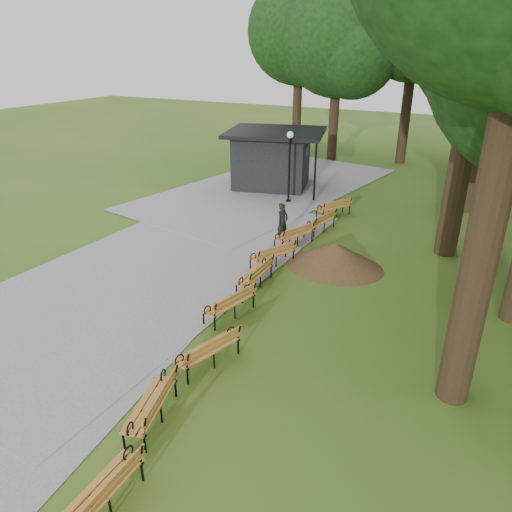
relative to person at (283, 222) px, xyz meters
The scene contains 16 objects.
ground 7.43m from the person, 82.39° to the right, with size 100.00×100.00×0.00m, color #3D631C.
path 5.33m from the person, 124.97° to the right, with size 12.00×38.00×0.06m, color gray.
person is the anchor object (origin of this frame).
kiosk 8.08m from the person, 118.91° to the left, with size 5.00×4.35×3.13m, color black, non-canonical shape.
lamp_post 5.44m from the person, 111.14° to the left, with size 0.32×0.32×3.50m.
dirt_mound 3.07m from the person, 27.66° to the right, with size 2.92×2.92×0.91m, color #47301C.
bench_0 12.75m from the person, 79.25° to the right, with size 1.90×0.64×0.88m, color #C7772D, non-canonical shape.
bench_1 10.59m from the person, 80.35° to the right, with size 1.90×0.64×0.88m, color #C7772D, non-canonical shape.
bench_2 8.45m from the person, 77.88° to the right, with size 1.90×0.64×0.88m, color #C7772D, non-canonical shape.
bench_3 6.15m from the person, 79.89° to the right, with size 1.90×0.64×0.88m, color #C7772D, non-canonical shape.
bench_4 4.16m from the person, 78.04° to the right, with size 1.90×0.64×0.88m, color #C7772D, non-canonical shape.
bench_5 2.45m from the person, 73.86° to the right, with size 1.90×0.64×0.88m, color #C7772D, non-canonical shape.
bench_6 0.73m from the person, 21.81° to the right, with size 1.90×0.64×0.88m, color #C7772D, non-canonical shape.
bench_7 1.96m from the person, 59.56° to the left, with size 1.90×0.64×0.88m, color #C7772D, non-canonical shape.
bench_8 3.84m from the person, 76.97° to the left, with size 1.90×0.64×0.88m, color #C7772D, non-canonical shape.
lawn_tree_4 11.94m from the person, 50.37° to the left, with size 7.22×7.22×11.31m.
Camera 1 is at (6.28, -8.92, 7.23)m, focal length 33.21 mm.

